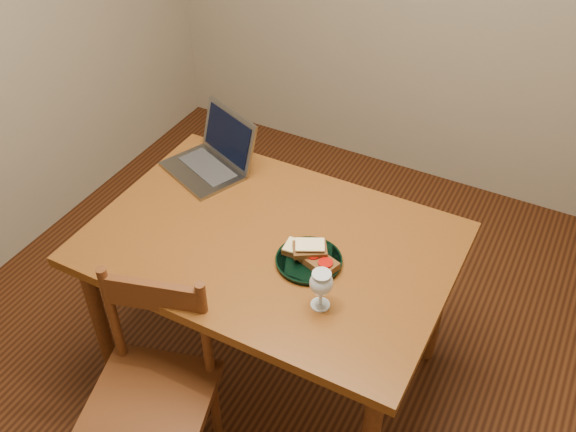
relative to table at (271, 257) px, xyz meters
The scene contains 9 objects.
floor 0.67m from the table, 39.91° to the left, with size 3.20×3.20×0.02m, color black.
table is the anchor object (origin of this frame).
chair 0.62m from the table, 104.91° to the right, with size 0.50×0.48×0.43m.
plate 0.20m from the table, 13.25° to the right, with size 0.23×0.23×0.02m, color black.
sandwich_cheese 0.19m from the table, 12.47° to the right, with size 0.12×0.07×0.04m, color #381E0C, non-canonical shape.
sandwich_tomato 0.26m from the table, 13.41° to the right, with size 0.13×0.08×0.04m, color #381E0C, non-canonical shape.
sandwich_top 0.23m from the table, 11.51° to the right, with size 0.12×0.07×0.04m, color #381E0C, non-canonical shape.
milk_glass 0.39m from the table, 33.96° to the right, with size 0.08×0.08×0.15m, color white, non-canonical shape.
laptop 0.53m from the table, 145.55° to the left, with size 0.40×0.39×0.23m.
Camera 1 is at (0.78, -1.55, 2.31)m, focal length 40.00 mm.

